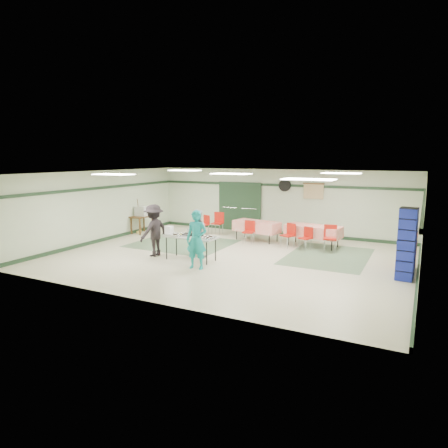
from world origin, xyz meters
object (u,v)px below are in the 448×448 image
at_px(chair_c, 330,235).
at_px(crate_stack_red, 408,250).
at_px(broom, 139,216).
at_px(office_printer, 142,211).
at_px(volunteer_dark, 154,230).
at_px(serving_table, 191,238).
at_px(chair_a, 307,236).
at_px(chair_d, 249,230).
at_px(volunteer_grey, 197,233).
at_px(chair_loose_a, 218,221).
at_px(crate_stack_blue_b, 408,244).
at_px(crate_stack_blue_a, 407,244).
at_px(volunteer_teal, 197,240).
at_px(chair_loose_b, 205,223).
at_px(dining_table_a, 313,231).
at_px(dining_table_b, 257,226).
at_px(printer_table, 142,218).

xyz_separation_m(chair_c, crate_stack_red, (2.45, -1.07, -0.02)).
bearing_deg(broom, office_printer, 58.35).
bearing_deg(volunteer_dark, serving_table, 102.35).
relative_size(chair_a, chair_d, 0.93).
relative_size(volunteer_dark, office_printer, 3.33).
xyz_separation_m(volunteer_grey, chair_loose_a, (-1.16, 3.68, -0.21)).
height_order(chair_a, chair_loose_a, chair_loose_a).
xyz_separation_m(chair_loose_a, crate_stack_blue_b, (7.31, -2.64, 0.26)).
bearing_deg(chair_c, crate_stack_blue_a, -53.50).
distance_m(volunteer_teal, broom, 6.11).
relative_size(serving_table, crate_stack_red, 1.56).
relative_size(chair_a, chair_loose_b, 0.99).
relative_size(serving_table, chair_loose_b, 2.13).
distance_m(volunteer_grey, chair_a, 3.91).
xyz_separation_m(volunteer_dark, dining_table_a, (4.27, 3.74, -0.28)).
bearing_deg(dining_table_b, office_printer, -161.83).
height_order(dining_table_a, dining_table_b, same).
bearing_deg(chair_a, chair_d, -156.86).
bearing_deg(crate_stack_blue_a, dining_table_a, 137.59).
bearing_deg(volunteer_teal, chair_c, 44.61).
bearing_deg(dining_table_b, volunteer_teal, -80.97).
distance_m(chair_a, crate_stack_blue_b, 3.63).
relative_size(serving_table, volunteer_grey, 1.10).
bearing_deg(volunteer_grey, dining_table_a, -136.94).
relative_size(chair_loose_b, crate_stack_blue_b, 0.48).
height_order(volunteer_grey, volunteer_dark, volunteer_dark).
bearing_deg(chair_loose_b, volunteer_grey, -43.55).
bearing_deg(office_printer, chair_loose_a, 22.03).
xyz_separation_m(dining_table_b, chair_c, (2.93, -0.56, -0.00)).
height_order(serving_table, chair_loose_b, chair_loose_b).
distance_m(volunteer_dark, crate_stack_blue_a, 7.50).
xyz_separation_m(chair_loose_a, chair_loose_b, (-0.51, -0.22, -0.08)).
xyz_separation_m(chair_a, office_printer, (-7.04, -0.14, 0.46)).
height_order(crate_stack_blue_a, printer_table, crate_stack_blue_a).
distance_m(chair_loose_a, printer_table, 3.25).
distance_m(volunteer_dark, dining_table_b, 4.28).
relative_size(chair_loose_a, crate_stack_red, 0.84).
bearing_deg(crate_stack_blue_a, printer_table, 168.38).
relative_size(volunteer_grey, chair_a, 1.95).
height_order(dining_table_a, chair_a, chair_a).
bearing_deg(chair_loose_a, dining_table_b, -18.43).
bearing_deg(dining_table_b, volunteer_dark, -109.17).
relative_size(crate_stack_red, broom, 0.75).
relative_size(volunteer_dark, chair_d, 1.98).
distance_m(volunteer_dark, dining_table_a, 5.68).
bearing_deg(chair_d, volunteer_teal, -96.74).
xyz_separation_m(volunteer_dark, crate_stack_blue_a, (7.45, 0.84, 0.11)).
height_order(chair_a, chair_c, chair_c).
relative_size(chair_d, broom, 0.59).
bearing_deg(chair_a, chair_loose_b, -167.12).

